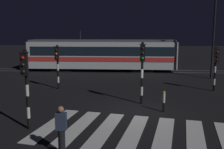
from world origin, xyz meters
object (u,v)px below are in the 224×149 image
Objects in this scene: tram at (102,54)px; bollard_island_edge at (164,102)px; traffic_light_corner_near_left at (26,78)px; traffic_light_corner_far_right at (216,62)px; traffic_light_corner_far_left at (57,60)px; traffic_light_median_centre at (142,64)px; pedestrian_waiting_at_kerb at (61,130)px; street_lamp_trackside_right at (215,24)px.

bollard_island_edge is (4.65, -13.87, -1.19)m from tram.
traffic_light_corner_far_right is at bearing 37.75° from traffic_light_corner_near_left.
traffic_light_corner_near_left is at bearing -83.92° from traffic_light_corner_far_left.
traffic_light_corner_far_left is (-11.05, -0.01, 0.06)m from traffic_light_corner_far_right.
traffic_light_corner_far_right is at bearing 34.68° from traffic_light_median_centre.
pedestrian_waiting_at_kerb is at bearing -114.97° from traffic_light_median_centre.
traffic_light_corner_far_right is 1.80× the size of pedestrian_waiting_at_kerb.
bollard_island_edge is (6.94, -4.98, -1.54)m from traffic_light_corner_far_left.
street_lamp_trackside_right reaches higher than pedestrian_waiting_at_kerb.
traffic_light_corner_far_left is 8.68m from bollard_island_edge.
tram is 8.94× the size of pedestrian_waiting_at_kerb.
tram reaches higher than bollard_island_edge.
tram is at bearing 85.07° from traffic_light_corner_near_left.
traffic_light_corner_far_left is 10.50m from pedestrian_waiting_at_kerb.
tram is (-3.57, 12.47, -0.60)m from traffic_light_median_centre.
traffic_light_median_centre is 6.33m from traffic_light_corner_far_right.
traffic_light_corner_far_left is 9.19m from tram.
traffic_light_corner_near_left is 0.46× the size of street_lamp_trackside_right.
traffic_light_corner_far_right is at bearing 0.07° from traffic_light_corner_far_left.
street_lamp_trackside_right is (12.34, 4.87, 2.64)m from traffic_light_corner_far_left.
street_lamp_trackside_right is at bearing 21.55° from traffic_light_corner_far_left.
traffic_light_median_centre is 2.52m from bollard_island_edge.
traffic_light_median_centre is at bearing -127.49° from street_lamp_trackside_right.
traffic_light_corner_near_left is 7.94m from traffic_light_corner_far_left.
tram is 13.78× the size of bollard_island_edge.
traffic_light_corner_far_left is 1.86× the size of pedestrian_waiting_at_kerb.
pedestrian_waiting_at_kerb is (2.85, -10.03, -1.22)m from traffic_light_corner_far_left.
traffic_light_corner_far_right is 13.02m from pedestrian_waiting_at_kerb.
traffic_light_corner_far_left is at bearing 148.55° from traffic_light_median_centre.
traffic_light_median_centre is at bearing -74.04° from tram.
pedestrian_waiting_at_kerb is at bearing -128.98° from bollard_island_edge.
traffic_light_corner_near_left reaches higher than traffic_light_corner_far_left.
traffic_light_corner_far_right is 0.97× the size of traffic_light_corner_far_left.
tram is (1.45, 16.78, -0.52)m from traffic_light_corner_near_left.
bollard_island_edge is (1.09, -1.39, -1.79)m from traffic_light_median_centre.
traffic_light_corner_near_left is 17.36m from street_lamp_trackside_right.
pedestrian_waiting_at_kerb is at bearing -46.76° from traffic_light_corner_near_left.
bollard_island_edge is at bearing -71.45° from tram.
pedestrian_waiting_at_kerb is 1.54× the size of bollard_island_edge.
traffic_light_corner_far_right reaches higher than bollard_island_edge.
bollard_island_edge is at bearing -52.06° from traffic_light_median_centre.
bollard_island_edge is (-5.40, -9.85, -4.18)m from street_lamp_trackside_right.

